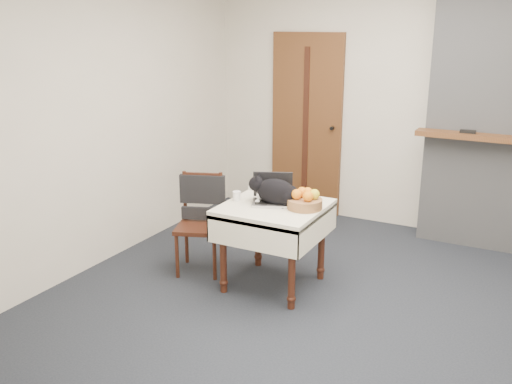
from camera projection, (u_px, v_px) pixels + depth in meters
ground at (346, 305)px, 4.42m from camera, size 4.50×4.50×0.00m
room_shell at (377, 69)px, 4.30m from camera, size 4.52×4.01×2.61m
door at (307, 125)px, 6.34m from camera, size 0.82×0.10×2.00m
side_table at (274, 218)px, 4.58m from camera, size 0.78×0.78×0.70m
laptop at (272, 195)px, 4.60m from camera, size 0.40×0.38×0.24m
cat at (277, 192)px, 4.53m from camera, size 0.51×0.24×0.24m
cream_jar at (237, 196)px, 4.66m from camera, size 0.07×0.07×0.08m
pill_bottle at (296, 208)px, 4.37m from camera, size 0.03×0.03×0.07m
fruit_basket at (305, 201)px, 4.45m from camera, size 0.28×0.28×0.16m
desk_clutter at (299, 206)px, 4.52m from camera, size 0.14×0.07×0.01m
chair at (201, 209)px, 4.95m from camera, size 0.49×0.49×0.86m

